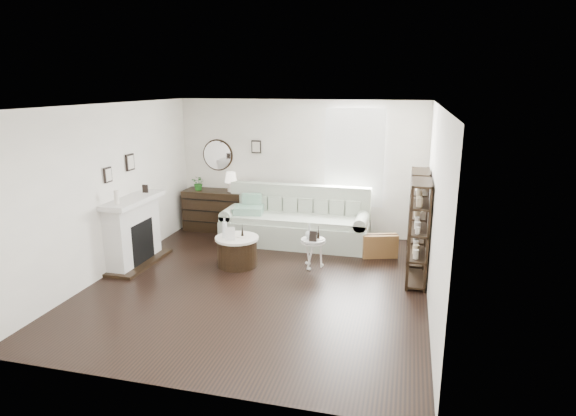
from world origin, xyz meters
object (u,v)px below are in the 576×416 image
(sofa, at_px, (296,224))
(drum_table, at_px, (237,251))
(pedestal_table, at_px, (313,242))
(dresser, at_px, (215,210))

(sofa, xyz_separation_m, drum_table, (-0.68, -1.46, -0.10))
(sofa, bearing_deg, pedestal_table, -64.80)
(sofa, xyz_separation_m, pedestal_table, (0.58, -1.23, 0.10))
(dresser, height_order, drum_table, dresser)
(drum_table, xyz_separation_m, pedestal_table, (1.26, 0.23, 0.20))
(sofa, relative_size, drum_table, 3.83)
(dresser, xyz_separation_m, drum_table, (1.15, -1.84, -0.17))
(dresser, relative_size, pedestal_table, 2.56)
(pedestal_table, bearing_deg, sofa, 115.20)
(sofa, bearing_deg, dresser, 168.17)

